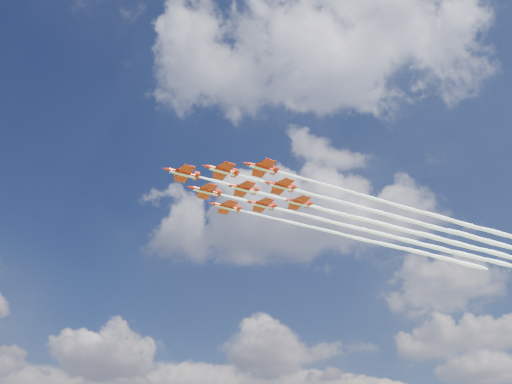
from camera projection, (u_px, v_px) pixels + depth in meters
jet_lead at (337, 213)px, 168.88m from camera, size 90.81×76.95×2.87m
jet_row2_port at (372, 211)px, 167.62m from camera, size 90.81×76.95×2.87m
jet_row2_starb at (350, 226)px, 177.64m from camera, size 90.81×76.95×2.87m
jet_row3_port at (408, 208)px, 166.37m from camera, size 90.81×76.95×2.87m
jet_row3_centre at (383, 225)px, 176.38m from camera, size 90.81×76.95×2.87m
jet_row3_starb at (361, 239)px, 186.40m from camera, size 90.81×76.95×2.87m
jet_row4_port at (418, 223)px, 175.13m from camera, size 90.81×76.95×2.87m
jet_row4_starb at (393, 237)px, 185.14m from camera, size 90.81×76.95×2.87m
jet_tail at (426, 235)px, 183.88m from camera, size 90.81×76.95×2.87m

